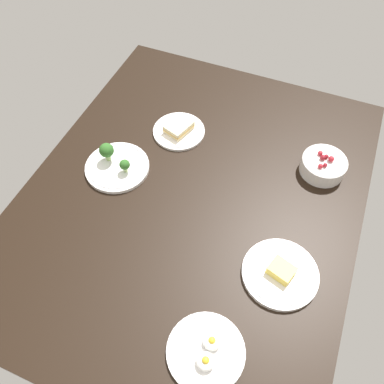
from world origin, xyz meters
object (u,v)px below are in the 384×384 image
Objects in this scene: plate_broccoli at (116,165)px; bowl_berries at (323,165)px; plate_eggs at (206,352)px; plate_sandwich at (179,130)px; plate_cheese at (280,273)px.

plate_broccoli reaches higher than bowl_berries.
plate_eggs is 73.66cm from bowl_berries.
plate_eggs is at bearing -131.84° from plate_broccoli.
plate_sandwich is 65.23cm from plate_cheese.
plate_eggs is at bearing -151.51° from plate_sandwich.
bowl_berries is 0.69× the size of plate_cheese.
plate_broccoli reaches higher than plate_cheese.
bowl_berries is at bearing -12.01° from plate_eggs.
plate_eggs reaches higher than plate_cheese.
plate_eggs reaches higher than plate_sandwich.
plate_sandwich is at bearing 50.34° from plate_cheese.
plate_sandwich is at bearing 28.49° from plate_eggs.
plate_eggs is 1.07× the size of plate_sandwich.
bowl_berries reaches higher than plate_cheese.
plate_broccoli reaches higher than plate_eggs.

